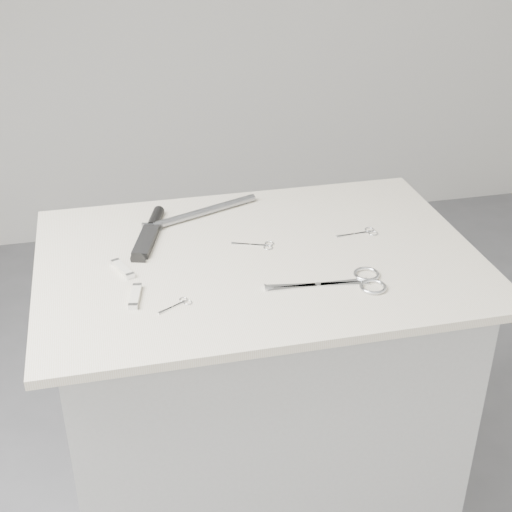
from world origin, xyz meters
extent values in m
cube|color=#B1B1AF|center=(0.00, 0.00, 0.45)|extent=(0.90, 0.60, 0.90)
cube|color=beige|center=(0.00, 0.00, 0.91)|extent=(1.00, 0.70, 0.02)
cube|color=silver|center=(0.09, -0.16, 0.92)|extent=(0.22, 0.06, 0.00)
cylinder|color=silver|center=(0.09, -0.16, 0.92)|extent=(0.01, 0.01, 0.01)
torus|color=silver|center=(0.21, -0.14, 0.92)|extent=(0.06, 0.06, 0.01)
torus|color=silver|center=(0.20, -0.19, 0.92)|extent=(0.06, 0.06, 0.01)
cube|color=silver|center=(0.25, 0.05, 0.92)|extent=(0.09, 0.02, 0.00)
cylinder|color=silver|center=(0.25, 0.05, 0.92)|extent=(0.01, 0.01, 0.00)
torus|color=silver|center=(0.29, 0.06, 0.92)|extent=(0.02, 0.02, 0.00)
torus|color=silver|center=(0.29, 0.04, 0.92)|extent=(0.02, 0.02, 0.00)
cube|color=silver|center=(-0.01, 0.05, 0.92)|extent=(0.08, 0.04, 0.00)
cylinder|color=silver|center=(-0.01, 0.05, 0.92)|extent=(0.00, 0.00, 0.00)
torus|color=silver|center=(0.04, 0.05, 0.92)|extent=(0.02, 0.02, 0.00)
torus|color=silver|center=(0.03, 0.03, 0.92)|extent=(0.02, 0.02, 0.00)
cube|color=silver|center=(-0.22, -0.17, 0.92)|extent=(0.06, 0.04, 0.00)
cylinder|color=silver|center=(-0.22, -0.17, 0.92)|extent=(0.00, 0.00, 0.00)
torus|color=silver|center=(-0.19, -0.15, 0.92)|extent=(0.02, 0.02, 0.00)
torus|color=silver|center=(-0.19, -0.16, 0.92)|extent=(0.02, 0.02, 0.00)
cube|color=black|center=(-0.25, 0.11, 0.93)|extent=(0.08, 0.15, 0.02)
cube|color=gray|center=(-0.22, 0.18, 0.93)|extent=(0.05, 0.02, 0.02)
cylinder|color=black|center=(-0.21, 0.23, 0.93)|extent=(0.06, 0.10, 0.03)
cube|color=beige|center=(-0.29, -0.12, 0.93)|extent=(0.03, 0.09, 0.01)
cube|color=silver|center=(-0.28, -0.08, 0.93)|extent=(0.02, 0.01, 0.01)
cube|color=silver|center=(-0.30, -0.16, 0.93)|extent=(0.02, 0.01, 0.01)
cube|color=beige|center=(-0.31, 0.00, 0.93)|extent=(0.05, 0.08, 0.01)
cube|color=silver|center=(-0.32, 0.03, 0.93)|extent=(0.02, 0.02, 0.01)
cube|color=silver|center=(-0.29, -0.04, 0.93)|extent=(0.02, 0.02, 0.01)
cylinder|color=gray|center=(-0.08, 0.24, 0.93)|extent=(0.28, 0.13, 0.02)
camera|label=1|loc=(-0.32, -1.39, 1.71)|focal=50.00mm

